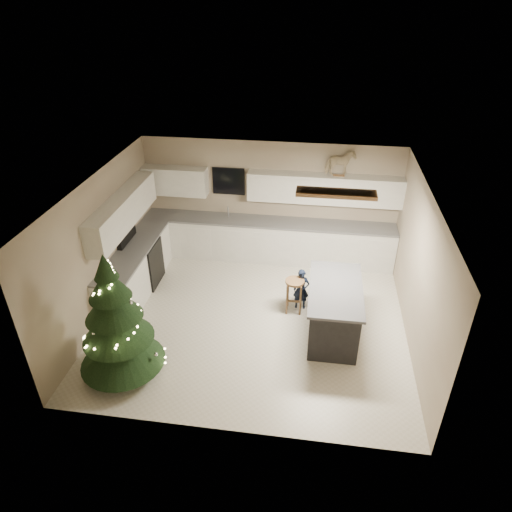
{
  "coord_description": "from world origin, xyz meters",
  "views": [
    {
      "loc": [
        1.0,
        -6.61,
        5.36
      ],
      "look_at": [
        0.0,
        0.35,
        1.15
      ],
      "focal_mm": 32.0,
      "sensor_mm": 36.0,
      "label": 1
    }
  ],
  "objects_px": {
    "toddler": "(301,289)",
    "rocking_horse": "(340,163)",
    "island": "(334,310)",
    "bar_stool": "(295,288)",
    "christmas_tree": "(117,327)"
  },
  "relations": [
    {
      "from": "toddler",
      "to": "rocking_horse",
      "type": "relative_size",
      "value": 1.29
    },
    {
      "from": "island",
      "to": "bar_stool",
      "type": "relative_size",
      "value": 2.5
    },
    {
      "from": "toddler",
      "to": "christmas_tree",
      "type": "bearing_deg",
      "value": -143.16
    },
    {
      "from": "bar_stool",
      "to": "toddler",
      "type": "relative_size",
      "value": 0.82
    },
    {
      "from": "bar_stool",
      "to": "toddler",
      "type": "height_order",
      "value": "toddler"
    },
    {
      "from": "island",
      "to": "rocking_horse",
      "type": "relative_size",
      "value": 2.65
    },
    {
      "from": "christmas_tree",
      "to": "island",
      "type": "bearing_deg",
      "value": 23.49
    },
    {
      "from": "island",
      "to": "rocking_horse",
      "type": "xyz_separation_m",
      "value": [
        -0.02,
        2.5,
        1.79
      ]
    },
    {
      "from": "toddler",
      "to": "rocking_horse",
      "type": "height_order",
      "value": "rocking_horse"
    },
    {
      "from": "bar_stool",
      "to": "island",
      "type": "bearing_deg",
      "value": -36.54
    },
    {
      "from": "christmas_tree",
      "to": "rocking_horse",
      "type": "relative_size",
      "value": 3.39
    },
    {
      "from": "christmas_tree",
      "to": "toddler",
      "type": "bearing_deg",
      "value": 37.67
    },
    {
      "from": "bar_stool",
      "to": "christmas_tree",
      "type": "distance_m",
      "value": 3.26
    },
    {
      "from": "island",
      "to": "bar_stool",
      "type": "height_order",
      "value": "island"
    },
    {
      "from": "island",
      "to": "toddler",
      "type": "height_order",
      "value": "island"
    }
  ]
}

